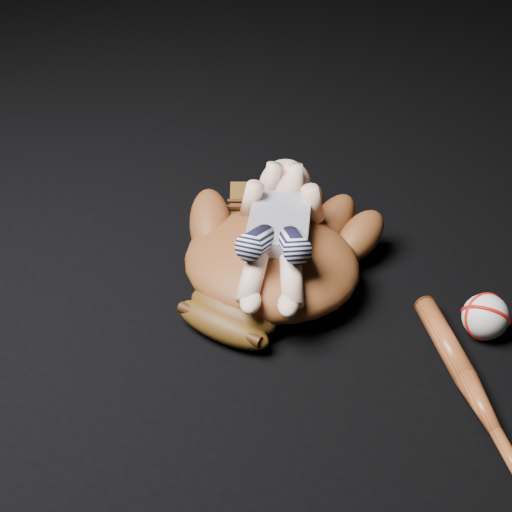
% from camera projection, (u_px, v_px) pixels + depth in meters
% --- Properties ---
extents(baseball_glove, '(0.58, 0.61, 0.15)m').
position_uv_depth(baseball_glove, '(272.00, 256.00, 1.33)').
color(baseball_glove, '#602E14').
rests_on(baseball_glove, ground).
extents(newborn_baby, '(0.19, 0.40, 0.16)m').
position_uv_depth(newborn_baby, '(278.00, 229.00, 1.29)').
color(newborn_baby, beige).
rests_on(newborn_baby, baseball_glove).
extents(baseball_bat, '(0.17, 0.40, 0.04)m').
position_uv_depth(baseball_bat, '(472.00, 389.00, 1.14)').
color(baseball_bat, '#9A431D').
rests_on(baseball_bat, ground).
extents(baseball, '(0.09, 0.09, 0.08)m').
position_uv_depth(baseball, '(485.00, 317.00, 1.25)').
color(baseball, white).
rests_on(baseball, ground).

